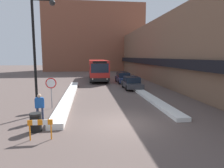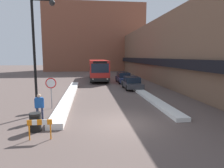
{
  "view_description": "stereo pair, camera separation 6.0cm",
  "coord_description": "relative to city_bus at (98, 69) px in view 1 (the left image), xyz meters",
  "views": [
    {
      "loc": [
        -1.86,
        -10.71,
        3.76
      ],
      "look_at": [
        0.25,
        6.66,
        1.35
      ],
      "focal_mm": 32.0,
      "sensor_mm": 36.0,
      "label": 1
    },
    {
      "loc": [
        -1.8,
        -10.71,
        3.76
      ],
      "look_at": [
        0.25,
        6.66,
        1.35
      ],
      "focal_mm": 32.0,
      "sensor_mm": 36.0,
      "label": 2
    }
  ],
  "objects": [
    {
      "name": "parked_car_middle",
      "position": [
        3.47,
        -3.7,
        -0.98
      ],
      "size": [
        1.8,
        4.88,
        1.5
      ],
      "color": "navy",
      "rests_on": "ground_plane"
    },
    {
      "name": "trash_bin",
      "position": [
        -4.23,
        -21.91,
        -1.25
      ],
      "size": [
        0.59,
        0.59,
        0.95
      ],
      "color": "black",
      "rests_on": "ground_plane"
    },
    {
      "name": "snow_bank_right",
      "position": [
        3.87,
        -14.73,
        -1.6
      ],
      "size": [
        0.9,
        13.49,
        0.26
      ],
      "color": "silver",
      "rests_on": "ground_plane"
    },
    {
      "name": "building_backdrop_far",
      "position": [
        0.27,
        23.16,
        6.94
      ],
      "size": [
        26.0,
        8.0,
        17.34
      ],
      "color": "brown",
      "rests_on": "ground_plane"
    },
    {
      "name": "stop_sign",
      "position": [
        -4.23,
        -17.36,
        -0.1
      ],
      "size": [
        0.76,
        0.08,
        2.25
      ],
      "color": "gray",
      "rests_on": "ground_plane"
    },
    {
      "name": "ground_plane",
      "position": [
        0.27,
        -21.27,
        -1.73
      ],
      "size": [
        160.0,
        160.0,
        0.0
      ],
      "primitive_type": "plane",
      "color": "brown"
    },
    {
      "name": "snow_bank_left",
      "position": [
        -3.33,
        -13.56,
        -1.55
      ],
      "size": [
        0.9,
        16.68,
        0.35
      ],
      "color": "silver",
      "rests_on": "ground_plane"
    },
    {
      "name": "parked_car_front",
      "position": [
        3.47,
        -9.38,
        -1.0
      ],
      "size": [
        1.86,
        4.21,
        1.43
      ],
      "color": "#38383D",
      "rests_on": "ground_plane"
    },
    {
      "name": "street_lamp",
      "position": [
        -4.61,
        -18.95,
        2.72
      ],
      "size": [
        1.46,
        0.36,
        7.3
      ],
      "color": "black",
      "rests_on": "ground_plane"
    },
    {
      "name": "pedestrian",
      "position": [
        -4.4,
        -20.25,
        -0.75
      ],
      "size": [
        0.52,
        0.27,
        1.62
      ],
      "rotation": [
        0.0,
        0.0,
        0.16
      ],
      "color": "#333851",
      "rests_on": "ground_plane"
    },
    {
      "name": "construction_barricade",
      "position": [
        -3.76,
        -23.01,
        -1.06
      ],
      "size": [
        1.1,
        0.06,
        0.94
      ],
      "color": "orange",
      "rests_on": "ground_plane"
    },
    {
      "name": "building_row_right",
      "position": [
        10.25,
        2.73,
        2.72
      ],
      "size": [
        5.5,
        60.0,
        8.91
      ],
      "color": "brown",
      "rests_on": "ground_plane"
    },
    {
      "name": "city_bus",
      "position": [
        0.0,
        0.0,
        0.0
      ],
      "size": [
        2.72,
        11.18,
        3.19
      ],
      "color": "red",
      "rests_on": "ground_plane"
    }
  ]
}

